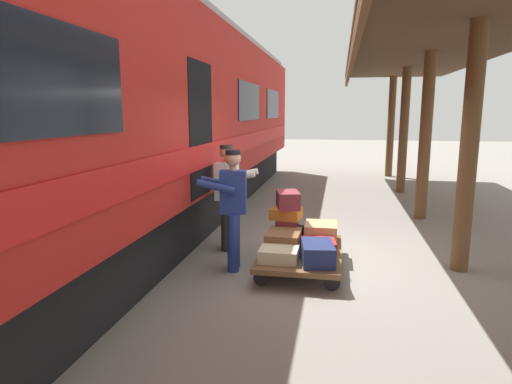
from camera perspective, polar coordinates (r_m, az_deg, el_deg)
name	(u,v)px	position (r m, az deg, el deg)	size (l,w,h in m)	color
ground_plane	(326,262)	(6.77, 9.01, -8.89)	(60.00, 60.00, 0.00)	gray
platform_canopy	(474,29)	(6.69, 26.46, 18.35)	(3.20, 19.71, 3.56)	brown
train_car	(109,122)	(7.31, -18.52, 8.60)	(3.02, 20.70, 4.00)	#B21E19
luggage_cart	(301,253)	(6.37, 5.87, -7.87)	(1.13, 1.80, 0.27)	brown
suitcase_red_plastic	(319,245)	(6.32, 8.20, -6.85)	(0.44, 0.50, 0.17)	#AD231E
suitcase_navy_fabric	(318,253)	(5.83, 7.99, -7.83)	(0.40, 0.61, 0.27)	navy
suitcase_brown_leather	(284,240)	(6.34, 3.60, -6.28)	(0.47, 0.59, 0.26)	brown
suitcase_black_hardshell	(288,233)	(6.82, 4.11, -5.39)	(0.44, 0.48, 0.19)	black
suitcase_tan_vintage	(321,232)	(6.78, 8.40, -5.19)	(0.48, 0.55, 0.28)	tan
suitcase_cream_canvas	(279,254)	(5.89, 2.99, -8.06)	(0.51, 0.45, 0.17)	beige
suitcase_maroon_trunk	(287,223)	(6.78, 4.06, -4.03)	(0.31, 0.47, 0.14)	maroon
suitcase_orange_carryall	(286,214)	(6.73, 3.90, -2.80)	(0.44, 0.38, 0.16)	#CC6B23
suitcase_burgundy_valise	(288,200)	(6.71, 4.16, -1.01)	(0.32, 0.49, 0.26)	maroon
porter_in_overalls	(232,206)	(6.15, -3.14, -1.78)	(0.70, 0.49, 1.70)	navy
porter_by_door	(228,193)	(7.07, -3.63, -0.19)	(0.67, 0.43, 1.70)	#332D28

